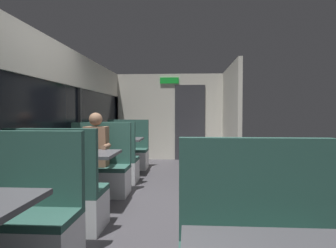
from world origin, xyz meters
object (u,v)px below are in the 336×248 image
object	(u,v)px
bench_far_window_facing_end	(111,165)
seated_passenger	(97,160)
bench_near_window_facing_entry	(20,226)
bench_mid_window_facing_entry	(98,173)
bench_far_window_facing_entry	(127,154)
bench_mid_window_facing_end	(59,200)
dining_table_mid_window	(82,160)
dining_table_far_window	(120,143)

from	to	relation	value
bench_far_window_facing_end	seated_passenger	distance (m)	0.83
bench_near_window_facing_entry	bench_mid_window_facing_entry	xyz separation A→B (m)	(0.00, 2.13, 0.00)
bench_far_window_facing_entry	seated_passenger	bearing A→B (deg)	-90.00
bench_mid_window_facing_entry	bench_far_window_facing_end	bearing A→B (deg)	90.00
bench_mid_window_facing_end	bench_far_window_facing_end	size ratio (longest dim) A/B	1.00
dining_table_mid_window	bench_mid_window_facing_end	bearing A→B (deg)	-90.00
bench_near_window_facing_entry	dining_table_mid_window	distance (m)	1.46
bench_near_window_facing_entry	dining_table_far_window	size ratio (longest dim) A/B	1.22
bench_far_window_facing_entry	dining_table_far_window	bearing A→B (deg)	-90.00
dining_table_mid_window	bench_mid_window_facing_end	xyz separation A→B (m)	(0.00, -0.70, -0.31)
bench_near_window_facing_entry	dining_table_mid_window	size ratio (longest dim) A/B	1.22
dining_table_far_window	bench_far_window_facing_entry	xyz separation A→B (m)	(0.00, 0.70, -0.31)
dining_table_mid_window	bench_far_window_facing_end	bearing A→B (deg)	90.00
bench_near_window_facing_entry	seated_passenger	xyz separation A→B (m)	(0.00, 2.06, 0.21)
bench_mid_window_facing_entry	seated_passenger	size ratio (longest dim) A/B	0.87
bench_mid_window_facing_end	bench_far_window_facing_end	distance (m)	2.13
bench_mid_window_facing_entry	seated_passenger	world-z (taller)	seated_passenger
seated_passenger	bench_mid_window_facing_entry	bearing A→B (deg)	90.00
bench_mid_window_facing_end	bench_mid_window_facing_entry	bearing A→B (deg)	90.00
bench_far_window_facing_entry	seated_passenger	xyz separation A→B (m)	(0.00, -2.20, 0.21)
bench_near_window_facing_entry	bench_far_window_facing_entry	bearing A→B (deg)	90.00
bench_mid_window_facing_entry	bench_far_window_facing_end	distance (m)	0.73
bench_mid_window_facing_entry	dining_table_far_window	bearing A→B (deg)	90.00
bench_near_window_facing_entry	dining_table_mid_window	bearing A→B (deg)	90.00
bench_near_window_facing_entry	dining_table_mid_window	world-z (taller)	bench_near_window_facing_entry
dining_table_far_window	bench_near_window_facing_entry	bearing A→B (deg)	-90.00
bench_near_window_facing_entry	bench_mid_window_facing_entry	size ratio (longest dim) A/B	1.00
dining_table_mid_window	dining_table_far_window	size ratio (longest dim) A/B	1.00
bench_far_window_facing_entry	seated_passenger	world-z (taller)	seated_passenger
bench_far_window_facing_end	seated_passenger	size ratio (longest dim) A/B	0.87
bench_near_window_facing_entry	bench_far_window_facing_end	size ratio (longest dim) A/B	1.00
dining_table_far_window	bench_far_window_facing_entry	bearing A→B (deg)	90.00
bench_mid_window_facing_entry	dining_table_far_window	world-z (taller)	bench_mid_window_facing_entry
dining_table_far_window	bench_far_window_facing_entry	distance (m)	0.77
dining_table_far_window	bench_far_window_facing_entry	world-z (taller)	bench_far_window_facing_entry
bench_far_window_facing_entry	bench_mid_window_facing_entry	bearing A→B (deg)	-90.00
bench_mid_window_facing_end	bench_mid_window_facing_entry	size ratio (longest dim) A/B	1.00
dining_table_mid_window	bench_far_window_facing_entry	size ratio (longest dim) A/B	0.82
bench_near_window_facing_entry	bench_mid_window_facing_end	world-z (taller)	same
bench_mid_window_facing_end	dining_table_far_window	xyz separation A→B (m)	(0.00, 2.83, 0.31)
bench_mid_window_facing_end	bench_mid_window_facing_entry	world-z (taller)	same
bench_mid_window_facing_end	seated_passenger	bearing A→B (deg)	90.00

